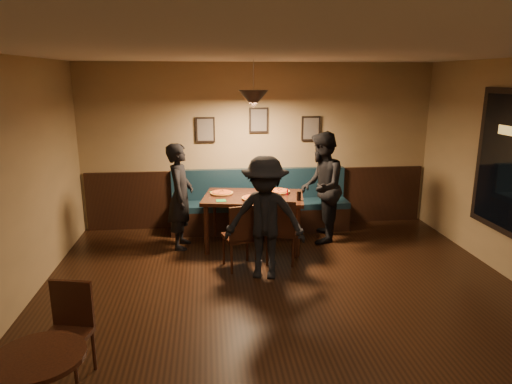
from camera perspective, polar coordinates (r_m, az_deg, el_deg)
The scene contains 24 objects.
floor at distance 5.07m, azimuth 4.89°, elevation -16.34°, with size 7.00×7.00×0.00m, color black.
ceiling at distance 4.38m, azimuth 5.69°, elevation 17.10°, with size 7.00×7.00×0.00m, color silver.
wall_back at distance 7.92m, azimuth 0.31°, elevation 5.68°, with size 6.00×6.00×0.00m, color #8C704F.
wainscot at distance 8.07m, azimuth 0.32°, elevation -0.68°, with size 5.88×0.06×1.00m, color black.
booth_bench at distance 7.81m, azimuth 0.55°, elevation -1.19°, with size 3.00×0.60×1.00m, color #0F232D, non-canonical shape.
picture_left at distance 7.80m, azimuth -6.31°, elevation 7.69°, with size 0.32×0.04×0.42m, color black.
picture_center at distance 7.84m, azimuth 0.34°, elevation 8.90°, with size 0.32×0.04×0.42m, color black.
picture_right at distance 8.00m, azimuth 6.81°, elevation 7.84°, with size 0.32×0.04×0.42m, color black.
pendant_lamp at distance 6.77m, azimuth -0.32°, elevation 11.46°, with size 0.44×0.44×0.25m, color black.
dining_table at distance 7.10m, azimuth -0.30°, elevation -3.61°, with size 1.50×0.96×0.80m, color black.
chair_near_left at distance 6.29m, azimuth -2.05°, elevation -5.40°, with size 0.41×0.41×0.93m, color black, non-canonical shape.
chair_near_right at distance 6.49m, azimuth 3.22°, elevation -4.72°, with size 0.42×0.42×0.94m, color black, non-canonical shape.
diner_left at distance 7.04m, azimuth -9.36°, elevation -0.53°, with size 0.59×0.39×1.61m, color black.
diner_right at distance 7.28m, azimuth 8.09°, elevation 0.57°, with size 0.85×0.66×1.75m, color black.
diner_front at distance 5.90m, azimuth 1.11°, elevation -3.26°, with size 1.04×0.60×1.61m, color black.
pizza_a at distance 7.10m, azimuth -4.27°, elevation -0.12°, with size 0.35×0.35×0.04m, color orange.
pizza_b at distance 6.78m, azimuth -0.26°, elevation -0.76°, with size 0.36×0.36×0.04m, color orange.
pizza_c at distance 7.18m, azimuth 2.71°, elevation 0.08°, with size 0.38×0.38×0.04m, color #C88925.
soda_glass at distance 6.75m, azimuth 5.34°, elevation -0.47°, with size 0.07×0.07×0.14m, color black.
tabasco_bottle at distance 7.04m, azimuth 3.92°, elevation 0.04°, with size 0.03×0.03×0.11m, color #9A0514.
napkin_a at distance 7.24m, azimuth -5.14°, elevation -0.00°, with size 0.13×0.13×0.01m, color #1E7126.
napkin_b at distance 6.73m, azimuth -4.35°, elevation -1.07°, with size 0.14×0.14×0.01m, color #1E7334.
cutlery_set at distance 6.68m, azimuth 0.11°, elevation -1.17°, with size 0.02×0.19×0.00m, color silver.
cafe_chair_far at distance 4.41m, azimuth -22.66°, elevation -16.11°, with size 0.38×0.38×0.86m, color black, non-canonical shape.
Camera 1 is at (-0.88, -4.28, 2.57)m, focal length 32.24 mm.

